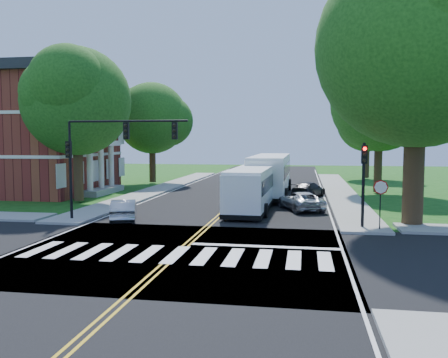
% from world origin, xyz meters
% --- Properties ---
extents(ground, '(140.00, 140.00, 0.00)m').
position_xyz_m(ground, '(0.00, 0.00, 0.00)').
color(ground, '#124912').
rests_on(ground, ground).
extents(road, '(14.00, 96.00, 0.01)m').
position_xyz_m(road, '(0.00, 18.00, 0.01)').
color(road, black).
rests_on(road, ground).
extents(cross_road, '(60.00, 12.00, 0.01)m').
position_xyz_m(cross_road, '(0.00, 0.00, 0.01)').
color(cross_road, black).
rests_on(cross_road, ground).
extents(center_line, '(0.36, 70.00, 0.01)m').
position_xyz_m(center_line, '(0.00, 22.00, 0.01)').
color(center_line, gold).
rests_on(center_line, road).
extents(edge_line_w, '(0.12, 70.00, 0.01)m').
position_xyz_m(edge_line_w, '(-6.80, 22.00, 0.01)').
color(edge_line_w, silver).
rests_on(edge_line_w, road).
extents(edge_line_e, '(0.12, 70.00, 0.01)m').
position_xyz_m(edge_line_e, '(6.80, 22.00, 0.01)').
color(edge_line_e, silver).
rests_on(edge_line_e, road).
extents(crosswalk, '(12.60, 3.00, 0.01)m').
position_xyz_m(crosswalk, '(0.00, -0.50, 0.02)').
color(crosswalk, silver).
rests_on(crosswalk, road).
extents(stop_bar, '(6.60, 0.40, 0.01)m').
position_xyz_m(stop_bar, '(3.50, 1.60, 0.02)').
color(stop_bar, silver).
rests_on(stop_bar, road).
extents(sidewalk_nw, '(2.60, 40.00, 0.15)m').
position_xyz_m(sidewalk_nw, '(-8.30, 25.00, 0.07)').
color(sidewalk_nw, gray).
rests_on(sidewalk_nw, ground).
extents(sidewalk_ne, '(2.60, 40.00, 0.15)m').
position_xyz_m(sidewalk_ne, '(8.30, 25.00, 0.07)').
color(sidewalk_ne, gray).
rests_on(sidewalk_ne, ground).
extents(tree_ne_big, '(10.80, 10.80, 14.91)m').
position_xyz_m(tree_ne_big, '(11.00, 8.00, 9.62)').
color(tree_ne_big, '#312313').
rests_on(tree_ne_big, ground).
extents(tree_west_near, '(8.00, 8.00, 11.40)m').
position_xyz_m(tree_west_near, '(-11.50, 14.00, 7.53)').
color(tree_west_near, '#312313').
rests_on(tree_west_near, ground).
extents(tree_west_far, '(7.60, 7.60, 10.67)m').
position_xyz_m(tree_west_far, '(-11.00, 30.00, 7.00)').
color(tree_west_far, '#312313').
rests_on(tree_west_far, ground).
extents(tree_east_mid, '(8.40, 8.40, 11.93)m').
position_xyz_m(tree_east_mid, '(11.50, 24.00, 7.86)').
color(tree_east_mid, '#312313').
rests_on(tree_east_mid, ground).
extents(tree_east_far, '(7.20, 7.20, 10.34)m').
position_xyz_m(tree_east_far, '(12.50, 40.00, 6.86)').
color(tree_east_far, '#312313').
rests_on(tree_east_far, ground).
extents(brick_building, '(20.00, 13.00, 10.80)m').
position_xyz_m(brick_building, '(-21.95, 20.00, 5.42)').
color(brick_building, maroon).
rests_on(brick_building, ground).
extents(signal_nw, '(7.15, 0.46, 5.66)m').
position_xyz_m(signal_nw, '(-5.86, 6.43, 4.38)').
color(signal_nw, black).
rests_on(signal_nw, ground).
extents(signal_ne, '(0.30, 0.46, 4.40)m').
position_xyz_m(signal_ne, '(8.20, 6.44, 2.96)').
color(signal_ne, black).
rests_on(signal_ne, ground).
extents(stop_sign, '(0.76, 0.08, 2.53)m').
position_xyz_m(stop_sign, '(9.00, 5.98, 2.03)').
color(stop_sign, black).
rests_on(stop_sign, ground).
extents(bus_lead, '(2.86, 11.05, 2.84)m').
position_xyz_m(bus_lead, '(1.73, 12.75, 1.51)').
color(bus_lead, white).
rests_on(bus_lead, road).
extents(bus_follow, '(3.23, 13.08, 3.38)m').
position_xyz_m(bus_follow, '(2.34, 20.98, 1.80)').
color(bus_follow, white).
rests_on(bus_follow, road).
extents(hatchback, '(2.54, 4.12, 1.28)m').
position_xyz_m(hatchback, '(-5.10, 6.77, 0.65)').
color(hatchback, '#A2A5A9').
rests_on(hatchback, road).
extents(suv, '(3.52, 4.87, 1.23)m').
position_xyz_m(suv, '(4.96, 12.89, 0.63)').
color(suv, silver).
rests_on(suv, road).
extents(dark_sedan, '(3.16, 4.62, 1.24)m').
position_xyz_m(dark_sedan, '(5.51, 20.31, 0.63)').
color(dark_sedan, black).
rests_on(dark_sedan, road).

